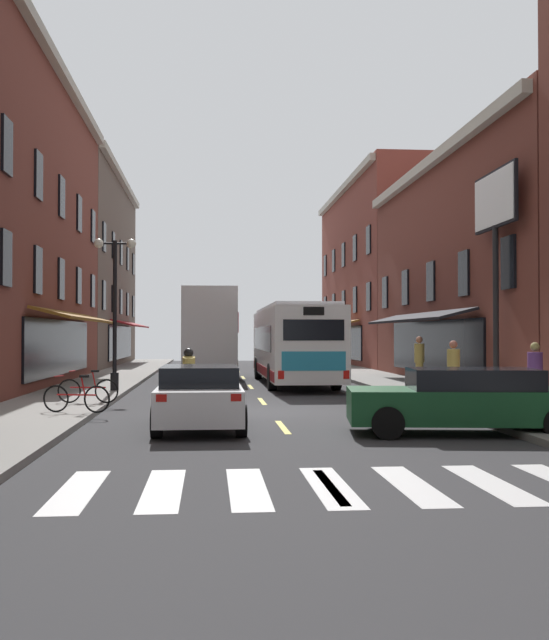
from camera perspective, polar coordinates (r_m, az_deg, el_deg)
The scene contains 18 objects.
ground_plane at distance 20.16m, azimuth -0.35°, elevation -7.03°, with size 34.80×80.00×0.10m, color #333335.
lane_centre_dashes at distance 19.91m, azimuth -0.29°, elevation -6.95°, with size 0.14×73.90×0.01m.
crosswalk_near at distance 10.32m, azimuth 4.21°, elevation -12.37°, with size 7.10×2.80×0.01m.
sidewalk_left at distance 20.54m, azimuth -17.10°, elevation -6.53°, with size 3.00×80.00×0.14m, color gray.
sidewalk_right at distance 21.44m, azimuth 15.67°, elevation -6.31°, with size 3.00×80.00×0.14m, color gray.
billboard_sign at distance 24.10m, azimuth 16.30°, elevation 7.12°, with size 0.40×3.23×6.89m.
transit_bus at distance 31.11m, azimuth 1.41°, elevation -1.79°, with size 2.68×11.93×3.18m.
box_truck at distance 35.79m, azimuth -4.79°, elevation -0.99°, with size 2.60×7.98×4.12m.
sedan_near at distance 16.43m, azimuth -5.65°, elevation -5.73°, with size 1.89×4.35×1.36m.
sedan_mid at distance 15.95m, azimuth 14.21°, elevation -5.87°, with size 4.86×2.47×1.34m.
sedan_far at distance 44.77m, azimuth -5.13°, elevation -2.77°, with size 2.00×4.63×1.47m.
motorcycle_rider at distance 20.69m, azimuth -6.49°, elevation -4.76°, with size 0.62×2.07×1.66m.
bicycle_near at distance 21.60m, azimuth -13.87°, elevation -5.13°, with size 1.70×0.48×0.91m.
bicycle_mid at distance 19.00m, azimuth -14.69°, elevation -5.68°, with size 1.67×0.58×0.91m.
pedestrian_mid at distance 22.12m, azimuth 13.33°, elevation -3.68°, with size 0.36×0.36×1.72m.
pedestrian_far at distance 27.92m, azimuth 10.86°, elevation -3.03°, with size 0.36×0.36×1.83m.
pedestrian_rear at distance 19.58m, azimuth 19.04°, elevation -4.02°, with size 0.36×0.36×1.70m.
street_lamp_twin at distance 26.36m, azimuth -11.94°, elevation 1.03°, with size 1.42×0.32×5.17m.
Camera 1 is at (-1.60, -19.99, 2.01)m, focal length 42.49 mm.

